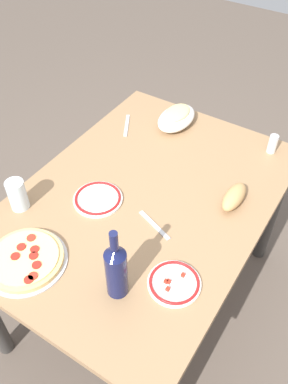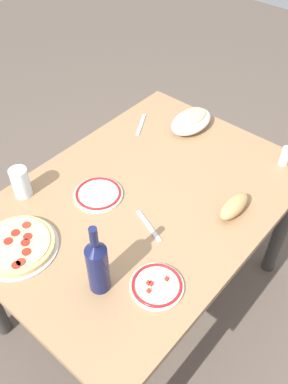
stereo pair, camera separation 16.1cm
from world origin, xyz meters
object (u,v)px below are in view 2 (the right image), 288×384
at_px(spice_shaker, 285,156).
at_px(pepperoni_pizza, 18,245).
at_px(side_plate_far, 98,194).
at_px(side_plate_near, 157,285).
at_px(bread_loaf, 234,206).
at_px(dining_table, 144,217).
at_px(water_glass, 21,182).
at_px(baked_pasta_dish, 191,120).
at_px(wine_bottle, 98,265).

bearing_deg(spice_shaker, pepperoni_pizza, -25.88).
xyz_separation_m(side_plate_far, spice_shaker, (-0.66, 0.47, 0.03)).
xyz_separation_m(side_plate_near, bread_loaf, (-0.45, 0.01, 0.02)).
distance_m(dining_table, bread_loaf, 0.38).
xyz_separation_m(water_glass, bread_loaf, (-0.47, 0.69, -0.03)).
bearing_deg(side_plate_near, pepperoni_pizza, -67.36).
relative_size(baked_pasta_dish, spice_shaker, 2.76).
height_order(dining_table, pepperoni_pizza, pepperoni_pizza).
height_order(dining_table, water_glass, water_glass).
xyz_separation_m(baked_pasta_dish, spice_shaker, (-0.05, 0.46, 0.00)).
bearing_deg(side_plate_far, pepperoni_pizza, -4.63).
relative_size(baked_pasta_dish, bread_loaf, 1.45).
bearing_deg(baked_pasta_dish, dining_table, 15.19).
distance_m(pepperoni_pizza, side_plate_far, 0.37).
relative_size(dining_table, side_plate_near, 7.28).
relative_size(baked_pasta_dish, side_plate_far, 1.23).
bearing_deg(spice_shaker, side_plate_far, -35.47).
relative_size(pepperoni_pizza, bread_loaf, 1.73).
xyz_separation_m(baked_pasta_dish, side_plate_far, (0.61, -0.01, -0.03)).
distance_m(side_plate_near, side_plate_far, 0.48).
relative_size(side_plate_near, spice_shaker, 2.05).
bearing_deg(baked_pasta_dish, side_plate_near, 29.07).
bearing_deg(bread_loaf, wine_bottle, -15.30).
bearing_deg(dining_table, water_glass, -51.55).
bearing_deg(water_glass, wine_bottle, 79.39).
bearing_deg(water_glass, bread_loaf, 124.11).
bearing_deg(wine_bottle, spice_shaker, 169.93).
distance_m(bread_loaf, spice_shaker, 0.38).
xyz_separation_m(baked_pasta_dish, water_glass, (0.80, -0.24, 0.02)).
height_order(bread_loaf, spice_shaker, spice_shaker).
xyz_separation_m(side_plate_far, bread_loaf, (-0.28, 0.45, 0.02)).
xyz_separation_m(pepperoni_pizza, wine_bottle, (-0.08, 0.33, 0.10)).
bearing_deg(bread_loaf, pepperoni_pizza, -36.87).
xyz_separation_m(dining_table, water_glass, (0.30, -0.38, 0.18)).
relative_size(water_glass, side_plate_near, 0.72).
height_order(pepperoni_pizza, baked_pasta_dish, baked_pasta_dish).
bearing_deg(pepperoni_pizza, wine_bottle, 103.77).
xyz_separation_m(dining_table, baked_pasta_dish, (-0.50, -0.14, 0.16)).
xyz_separation_m(pepperoni_pizza, water_glass, (-0.18, -0.20, 0.05)).
bearing_deg(side_plate_near, spice_shaker, 178.35).
relative_size(dining_table, pepperoni_pizza, 4.51).
height_order(wine_bottle, side_plate_far, wine_bottle).
bearing_deg(side_plate_far, side_plate_near, 68.84).
bearing_deg(side_plate_near, side_plate_far, -111.16).
bearing_deg(wine_bottle, dining_table, -158.82).
xyz_separation_m(dining_table, side_plate_far, (0.11, -0.15, 0.13)).
distance_m(side_plate_near, spice_shaker, 0.83).
distance_m(baked_pasta_dish, wine_bottle, 0.95).
relative_size(dining_table, bread_loaf, 7.81).
distance_m(water_glass, side_plate_far, 0.30).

